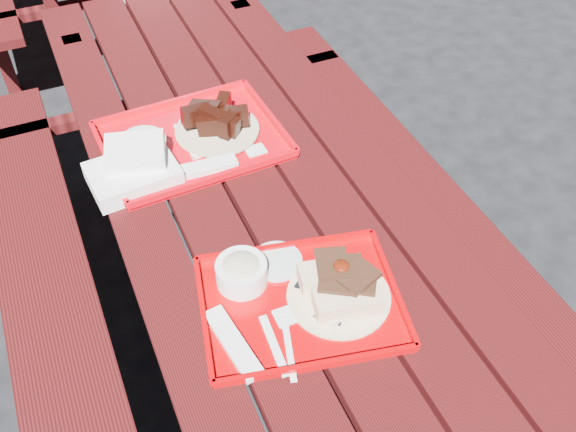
# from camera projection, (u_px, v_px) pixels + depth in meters

# --- Properties ---
(ground) EXTENTS (60.00, 60.00, 0.00)m
(ground) POSITION_uv_depth(u_px,v_px,m) (270.00, 359.00, 2.13)
(ground) COLOR black
(ground) RESTS_ON ground
(picnic_table_near) EXTENTS (1.41, 2.40, 0.75)m
(picnic_table_near) POSITION_uv_depth(u_px,v_px,m) (266.00, 247.00, 1.73)
(picnic_table_near) COLOR #3F0C0D
(picnic_table_near) RESTS_ON ground
(near_tray) EXTENTS (0.48, 0.40, 0.13)m
(near_tray) POSITION_uv_depth(u_px,v_px,m) (298.00, 290.00, 1.35)
(near_tray) COLOR #BD0004
(near_tray) RESTS_ON picnic_table_near
(far_tray) EXTENTS (0.49, 0.39, 0.08)m
(far_tray) POSITION_uv_depth(u_px,v_px,m) (190.00, 140.00, 1.72)
(far_tray) COLOR red
(far_tray) RESTS_ON picnic_table_near
(white_cloth) EXTENTS (0.23, 0.19, 0.09)m
(white_cloth) POSITION_uv_depth(u_px,v_px,m) (134.00, 168.00, 1.62)
(white_cloth) COLOR white
(white_cloth) RESTS_ON picnic_table_near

